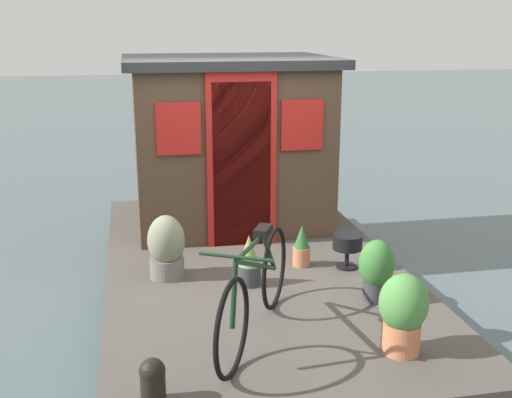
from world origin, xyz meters
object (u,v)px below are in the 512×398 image
Objects in this scene: bicycle at (256,290)px; charcoal_grill at (347,244)px; potted_plant_mint at (376,269)px; potted_plant_thyme at (249,261)px; potted_plant_basil at (166,247)px; houseboat_cabin at (229,140)px; potted_plant_ivy at (302,247)px; potted_plant_lavender at (403,312)px; mooring_bollard at (153,380)px.

bicycle reaches higher than charcoal_grill.
potted_plant_mint is 0.74m from charcoal_grill.
potted_plant_thyme is at bearing -7.91° from bicycle.
potted_plant_basil reaches higher than potted_plant_thyme.
houseboat_cabin is 3.92× the size of potted_plant_basil.
potted_plant_thyme is (-0.35, 0.58, 0.03)m from potted_plant_ivy.
charcoal_grill is at bearing -0.63° from potted_plant_mint.
potted_plant_ivy is 0.44m from charcoal_grill.
potted_plant_lavender reaches higher than charcoal_grill.
houseboat_cabin is 2.97m from bicycle.
bicycle is at bearing 136.63° from charcoal_grill.
potted_plant_basil is (-1.60, 0.83, -0.67)m from houseboat_cabin.
bicycle is 2.99× the size of potted_plant_mint.
houseboat_cabin is 1.45× the size of bicycle.
potted_plant_ivy is (1.33, -0.71, -0.19)m from bicycle.
potted_plant_basil is (-0.03, 1.29, 0.09)m from potted_plant_ivy.
potted_plant_thyme is (-0.32, -0.71, -0.07)m from potted_plant_basil.
mooring_bollard is at bearing 132.08° from bicycle.
houseboat_cabin reaches higher than potted_plant_lavender.
potted_plant_mint is 0.90× the size of potted_plant_lavender.
potted_plant_mint is at bearing -68.12° from bicycle.
bicycle is 1.21m from potted_plant_mint.
charcoal_grill is (1.61, -0.16, -0.07)m from potted_plant_lavender.
houseboat_cabin is 7.80× the size of mooring_bollard.
potted_plant_mint reaches higher than charcoal_grill.
bicycle is at bearing -156.29° from potted_plant_basil.
potted_plant_lavender is at bearing -80.80° from mooring_bollard.
mooring_bollard is (-1.68, 0.92, -0.06)m from potted_plant_thyme.
potted_plant_thyme is 1.56× the size of mooring_bollard.
potted_plant_thyme is 1.01m from charcoal_grill.
bicycle is 2.70× the size of potted_plant_lavender.
houseboat_cabin reaches higher than potted_plant_basil.
potted_plant_lavender is (-1.76, -0.25, 0.12)m from potted_plant_ivy.
potted_plant_mint is (0.45, -1.12, -0.10)m from bicycle.
potted_plant_thyme is at bearing 61.49° from potted_plant_mint.
bicycle is 1.52m from potted_plant_ivy.
potted_plant_basil is 1.11× the size of potted_plant_mint.
potted_plant_ivy is 0.69× the size of potted_plant_lavender.
houseboat_cabin is at bearing 26.76° from charcoal_grill.
potted_plant_basil is 1.89m from potted_plant_mint.
houseboat_cabin reaches higher than potted_plant_thyme.
mooring_bollard is (-0.28, 1.75, -0.16)m from potted_plant_lavender.
potted_plant_basil is 2.02m from mooring_bollard.
houseboat_cabin is 2.05m from charcoal_grill.
potted_plant_basil is at bearing 91.50° from potted_plant_ivy.
potted_plant_basil reaches higher than potted_plant_mint.
bicycle is at bearing 174.85° from houseboat_cabin.
potted_plant_thyme reaches higher than potted_plant_ivy.
potted_plant_thyme is at bearing -28.55° from mooring_bollard.
mooring_bollard is at bearing 143.74° from potted_plant_ivy.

